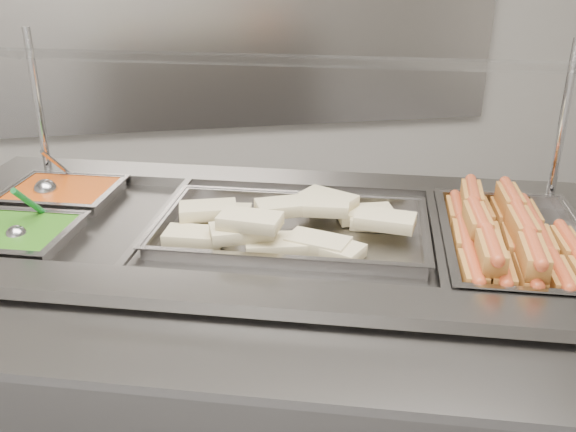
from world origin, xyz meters
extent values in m
cube|color=#A49F99|center=(0.00, 2.45, 1.20)|extent=(3.00, 0.04, 1.20)
cube|color=slate|center=(-0.03, 0.52, 0.43)|extent=(1.92, 1.25, 0.86)
cube|color=gray|center=(-0.13, 0.19, 0.87)|extent=(1.81, 0.69, 0.03)
cube|color=gray|center=(0.08, 0.85, 0.87)|extent=(1.81, 0.69, 0.03)
cube|color=black|center=(-0.03, 0.52, 0.76)|extent=(1.70, 1.03, 0.02)
cube|color=gray|center=(0.38, 0.39, 0.88)|extent=(0.19, 0.54, 0.01)
cube|color=gray|center=(-0.31, 0.61, 0.88)|extent=(0.19, 0.54, 0.01)
cube|color=gray|center=(-0.18, 0.03, 0.84)|extent=(1.77, 0.78, 0.02)
cylinder|color=#BCBBC0|center=(-0.66, 1.06, 1.11)|extent=(0.02, 0.02, 0.43)
cylinder|color=#BCBBC0|center=(0.80, 0.59, 1.11)|extent=(0.02, 0.02, 0.43)
cube|color=silver|center=(0.04, 0.71, 1.26)|extent=(1.64, 0.78, 0.08)
cube|color=#CC400B|center=(-0.59, 0.85, 0.85)|extent=(0.33, 0.29, 0.09)
cube|color=#1E590E|center=(-0.68, 0.58, 0.85)|extent=(0.33, 0.29, 0.09)
cube|color=brown|center=(0.39, 0.20, 0.87)|extent=(0.09, 0.16, 0.05)
cylinder|color=#C43D23|center=(0.39, 0.20, 0.89)|extent=(0.07, 0.17, 0.03)
cube|color=brown|center=(0.44, 0.36, 0.87)|extent=(0.10, 0.16, 0.05)
cylinder|color=#C43D23|center=(0.44, 0.36, 0.89)|extent=(0.08, 0.16, 0.03)
cube|color=brown|center=(0.50, 0.53, 0.87)|extent=(0.09, 0.16, 0.05)
cylinder|color=#C43D23|center=(0.50, 0.53, 0.89)|extent=(0.08, 0.16, 0.03)
cube|color=brown|center=(0.45, 0.18, 0.87)|extent=(0.10, 0.16, 0.05)
cylinder|color=#C43D23|center=(0.45, 0.18, 0.89)|extent=(0.08, 0.16, 0.03)
cube|color=brown|center=(0.50, 0.35, 0.87)|extent=(0.10, 0.16, 0.05)
cylinder|color=#C43D23|center=(0.50, 0.35, 0.89)|extent=(0.09, 0.16, 0.03)
cube|color=brown|center=(0.55, 0.51, 0.87)|extent=(0.09, 0.16, 0.05)
cylinder|color=#C43D23|center=(0.55, 0.51, 0.89)|extent=(0.07, 0.17, 0.03)
cube|color=brown|center=(0.51, 0.16, 0.87)|extent=(0.10, 0.16, 0.05)
cylinder|color=#C43D23|center=(0.51, 0.16, 0.89)|extent=(0.08, 0.16, 0.03)
cube|color=brown|center=(0.56, 0.33, 0.87)|extent=(0.10, 0.16, 0.05)
cylinder|color=#C43D23|center=(0.56, 0.33, 0.89)|extent=(0.08, 0.16, 0.03)
cube|color=brown|center=(0.61, 0.49, 0.87)|extent=(0.09, 0.16, 0.05)
cylinder|color=#C43D23|center=(0.61, 0.49, 0.89)|extent=(0.08, 0.16, 0.03)
cube|color=brown|center=(0.57, 0.14, 0.87)|extent=(0.09, 0.16, 0.05)
cylinder|color=#C43D23|center=(0.57, 0.14, 0.89)|extent=(0.08, 0.16, 0.03)
cube|color=brown|center=(0.62, 0.31, 0.87)|extent=(0.10, 0.16, 0.05)
cylinder|color=#C43D23|center=(0.62, 0.31, 0.89)|extent=(0.08, 0.16, 0.03)
cube|color=brown|center=(0.67, 0.47, 0.87)|extent=(0.09, 0.16, 0.05)
cylinder|color=#C43D23|center=(0.67, 0.47, 0.89)|extent=(0.08, 0.16, 0.03)
cube|color=brown|center=(0.68, 0.29, 0.87)|extent=(0.09, 0.16, 0.05)
cylinder|color=#C43D23|center=(0.68, 0.29, 0.89)|extent=(0.08, 0.17, 0.03)
cube|color=brown|center=(0.43, 0.20, 0.92)|extent=(0.09, 0.16, 0.05)
cylinder|color=#C43D23|center=(0.43, 0.20, 0.94)|extent=(0.08, 0.16, 0.03)
cube|color=brown|center=(0.47, 0.36, 0.92)|extent=(0.09, 0.16, 0.05)
cylinder|color=#C43D23|center=(0.47, 0.36, 0.94)|extent=(0.07, 0.17, 0.03)
cube|color=brown|center=(0.53, 0.51, 0.92)|extent=(0.10, 0.16, 0.05)
cylinder|color=#C43D23|center=(0.53, 0.51, 0.94)|extent=(0.09, 0.16, 0.03)
cube|color=brown|center=(0.51, 0.16, 0.92)|extent=(0.10, 0.16, 0.05)
cylinder|color=#C43D23|center=(0.51, 0.16, 0.94)|extent=(0.08, 0.16, 0.03)
cube|color=brown|center=(0.57, 0.32, 0.92)|extent=(0.09, 0.16, 0.05)
cylinder|color=#C43D23|center=(0.57, 0.32, 0.94)|extent=(0.07, 0.17, 0.03)
cube|color=brown|center=(0.62, 0.48, 0.92)|extent=(0.09, 0.16, 0.05)
cylinder|color=#C43D23|center=(0.62, 0.48, 0.94)|extent=(0.08, 0.17, 0.03)
cube|color=beige|center=(0.24, 0.54, 0.88)|extent=(0.15, 0.09, 0.03)
cube|color=beige|center=(0.26, 0.50, 0.88)|extent=(0.17, 0.12, 0.03)
cube|color=beige|center=(-0.03, 0.40, 0.88)|extent=(0.15, 0.10, 0.03)
cube|color=beige|center=(0.10, 0.36, 0.88)|extent=(0.17, 0.16, 0.03)
cube|color=beige|center=(-0.02, 0.41, 0.88)|extent=(0.16, 0.10, 0.03)
cube|color=beige|center=(-0.22, 0.48, 0.88)|extent=(0.17, 0.12, 0.03)
cube|color=beige|center=(0.07, 0.38, 0.88)|extent=(0.17, 0.15, 0.03)
cube|color=beige|center=(-0.14, 0.62, 0.88)|extent=(0.16, 0.11, 0.03)
cube|color=beige|center=(-0.18, 0.57, 0.91)|extent=(0.15, 0.09, 0.03)
cube|color=beige|center=(0.12, 0.55, 0.91)|extent=(0.17, 0.12, 0.03)
cube|color=beige|center=(0.15, 0.59, 0.91)|extent=(0.16, 0.16, 0.03)
cube|color=beige|center=(-0.11, 0.43, 0.91)|extent=(0.15, 0.09, 0.03)
cube|color=beige|center=(0.26, 0.43, 0.91)|extent=(0.17, 0.14, 0.03)
cube|color=beige|center=(0.02, 0.56, 0.91)|extent=(0.15, 0.10, 0.03)
cube|color=beige|center=(-0.09, 0.42, 0.94)|extent=(0.17, 0.14, 0.03)
sphere|color=#BBBBC1|center=(-0.63, 0.84, 0.89)|extent=(0.07, 0.07, 0.07)
cylinder|color=#BBBBC1|center=(-0.61, 0.92, 0.95)|extent=(0.06, 0.14, 0.12)
sphere|color=#BBBBC1|center=(-0.66, 0.55, 0.89)|extent=(0.06, 0.06, 0.06)
cylinder|color=#14752D|center=(-0.63, 0.62, 0.94)|extent=(0.05, 0.13, 0.12)
camera|label=1|loc=(-0.24, -0.98, 1.57)|focal=40.00mm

